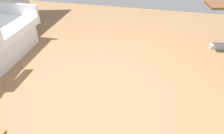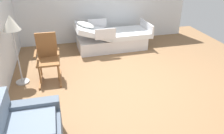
# 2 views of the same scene
# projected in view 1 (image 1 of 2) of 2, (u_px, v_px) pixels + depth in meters

# --- Properties ---
(ground_plane) EXTENTS (7.03, 7.03, 0.00)m
(ground_plane) POSITION_uv_depth(u_px,v_px,m) (108.00, 86.00, 3.01)
(ground_plane) COLOR olive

